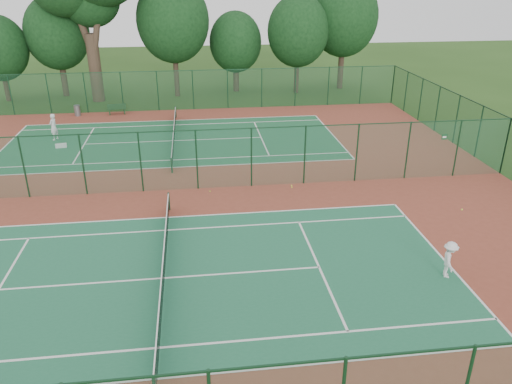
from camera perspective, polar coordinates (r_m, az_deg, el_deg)
ground at (r=28.74m, az=-9.69°, el=0.24°), size 120.00×120.00×0.00m
red_pad at (r=28.74m, az=-9.69°, el=0.25°), size 40.00×36.00×0.01m
court_near at (r=20.80m, az=-10.40°, el=-9.66°), size 23.77×10.97×0.01m
court_far at (r=37.16m, az=-9.30°, el=5.80°), size 23.77×10.97×0.01m
fence_north at (r=45.40m, az=-9.20°, el=11.40°), size 40.00×0.09×3.50m
fence_east at (r=33.59m, az=26.62°, el=4.71°), size 0.09×36.00×3.50m
fence_divider at (r=28.09m, az=-9.93°, el=3.53°), size 40.00×0.09×3.50m
tennis_net_near at (r=20.51m, az=-10.50°, el=-8.42°), size 0.10×12.90×0.97m
tennis_net_far at (r=37.00m, az=-9.35°, el=6.58°), size 0.10×12.90×0.97m
player_near at (r=21.60m, az=21.23°, el=-7.21°), size 0.87×1.14×1.57m
player_far at (r=39.47m, az=-22.14°, el=6.90°), size 0.71×0.84×1.94m
trash_bin at (r=45.82m, az=-19.75°, el=8.76°), size 0.65×0.65×0.92m
bench at (r=45.21m, az=-15.62°, el=9.15°), size 1.61×0.65×0.97m
kit_bag at (r=37.76m, az=-21.39°, el=4.95°), size 0.79×0.41×0.28m
stray_ball_a at (r=28.64m, az=4.13°, el=0.55°), size 0.07×0.07×0.07m
stray_ball_b at (r=28.86m, az=4.09°, el=0.74°), size 0.08×0.08×0.08m
stray_ball_c at (r=28.16m, az=-5.28°, el=0.09°), size 0.07×0.07×0.07m
evergreen_row at (r=51.87m, az=-8.36°, el=11.01°), size 39.00×5.00×12.00m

